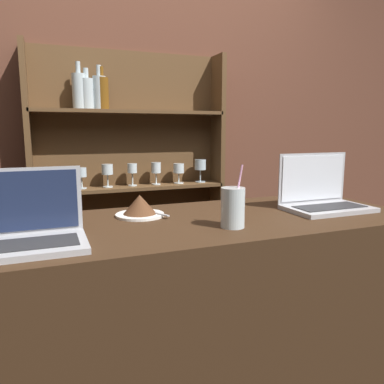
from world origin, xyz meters
The scene contains 7 objects.
bar_counter centered at (0.00, 0.32, 0.50)m, with size 1.63×0.64×1.00m.
back_wall centered at (0.00, 1.38, 1.35)m, with size 7.00×0.06×2.70m.
back_shelf centered at (-0.09, 1.30, 0.95)m, with size 1.15×0.18×1.79m.
laptop_near centered at (-0.62, 0.20, 1.04)m, with size 0.33×0.23×0.22m.
laptop_far centered at (0.53, 0.30, 1.05)m, with size 0.35×0.22×0.23m.
cake_plate centered at (-0.23, 0.45, 1.03)m, with size 0.19×0.19×0.08m.
water_glass centered at (0.03, 0.17, 1.07)m, with size 0.08×0.08×0.22m.
Camera 1 is at (-0.56, -0.94, 1.33)m, focal length 35.00 mm.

